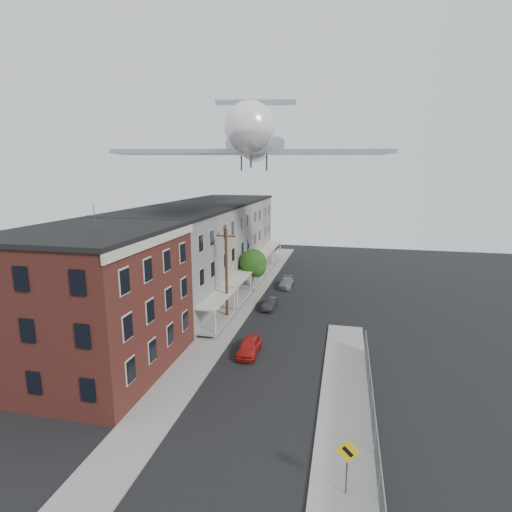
{
  "coord_description": "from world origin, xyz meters",
  "views": [
    {
      "loc": [
        5.05,
        -16.63,
        14.08
      ],
      "look_at": [
        -0.38,
        7.44,
        8.85
      ],
      "focal_mm": 28.0,
      "sensor_mm": 36.0,
      "label": 1
    }
  ],
  "objects_px": {
    "car_mid": "(270,303)",
    "car_far": "(286,283)",
    "warning_sign": "(347,459)",
    "airplane": "(254,142)",
    "street_tree": "(254,264)",
    "car_near": "(249,346)",
    "utility_pole": "(226,274)"
  },
  "relations": [
    {
      "from": "car_mid",
      "to": "car_far",
      "type": "height_order",
      "value": "car_far"
    },
    {
      "from": "warning_sign",
      "to": "car_mid",
      "type": "bearing_deg",
      "value": 108.53
    },
    {
      "from": "warning_sign",
      "to": "airplane",
      "type": "height_order",
      "value": "airplane"
    },
    {
      "from": "street_tree",
      "to": "airplane",
      "type": "relative_size",
      "value": 0.17
    },
    {
      "from": "car_mid",
      "to": "car_far",
      "type": "bearing_deg",
      "value": 87.42
    },
    {
      "from": "warning_sign",
      "to": "car_near",
      "type": "distance_m",
      "value": 14.82
    },
    {
      "from": "warning_sign",
      "to": "street_tree",
      "type": "height_order",
      "value": "street_tree"
    },
    {
      "from": "street_tree",
      "to": "car_near",
      "type": "bearing_deg",
      "value": -78.22
    },
    {
      "from": "street_tree",
      "to": "car_near",
      "type": "distance_m",
      "value": 16.81
    },
    {
      "from": "utility_pole",
      "to": "street_tree",
      "type": "relative_size",
      "value": 1.73
    },
    {
      "from": "utility_pole",
      "to": "car_mid",
      "type": "bearing_deg",
      "value": 53.95
    },
    {
      "from": "utility_pole",
      "to": "car_mid",
      "type": "relative_size",
      "value": 2.66
    },
    {
      "from": "airplane",
      "to": "street_tree",
      "type": "bearing_deg",
      "value": 103.56
    },
    {
      "from": "warning_sign",
      "to": "car_mid",
      "type": "relative_size",
      "value": 0.83
    },
    {
      "from": "street_tree",
      "to": "car_far",
      "type": "relative_size",
      "value": 1.34
    },
    {
      "from": "car_far",
      "to": "airplane",
      "type": "height_order",
      "value": "airplane"
    },
    {
      "from": "utility_pole",
      "to": "airplane",
      "type": "distance_m",
      "value": 14.12
    },
    {
      "from": "airplane",
      "to": "car_mid",
      "type": "bearing_deg",
      "value": -43.73
    },
    {
      "from": "car_far",
      "to": "warning_sign",
      "type": "bearing_deg",
      "value": -77.73
    },
    {
      "from": "car_mid",
      "to": "car_near",
      "type": "bearing_deg",
      "value": -87.01
    },
    {
      "from": "car_near",
      "to": "warning_sign",
      "type": "bearing_deg",
      "value": -59.9
    },
    {
      "from": "utility_pole",
      "to": "warning_sign",
      "type": "bearing_deg",
      "value": -59.52
    },
    {
      "from": "car_far",
      "to": "utility_pole",
      "type": "bearing_deg",
      "value": -107.25
    },
    {
      "from": "car_mid",
      "to": "warning_sign",
      "type": "bearing_deg",
      "value": -70.64
    },
    {
      "from": "utility_pole",
      "to": "car_mid",
      "type": "height_order",
      "value": "utility_pole"
    },
    {
      "from": "utility_pole",
      "to": "airplane",
      "type": "bearing_deg",
      "value": 80.38
    },
    {
      "from": "car_near",
      "to": "car_mid",
      "type": "bearing_deg",
      "value": 91.79
    },
    {
      "from": "warning_sign",
      "to": "car_far",
      "type": "relative_size",
      "value": 0.72
    },
    {
      "from": "warning_sign",
      "to": "airplane",
      "type": "distance_m",
      "value": 31.48
    },
    {
      "from": "car_mid",
      "to": "airplane",
      "type": "bearing_deg",
      "value": 137.1
    },
    {
      "from": "utility_pole",
      "to": "street_tree",
      "type": "height_order",
      "value": "utility_pole"
    },
    {
      "from": "car_mid",
      "to": "airplane",
      "type": "relative_size",
      "value": 0.11
    }
  ]
}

